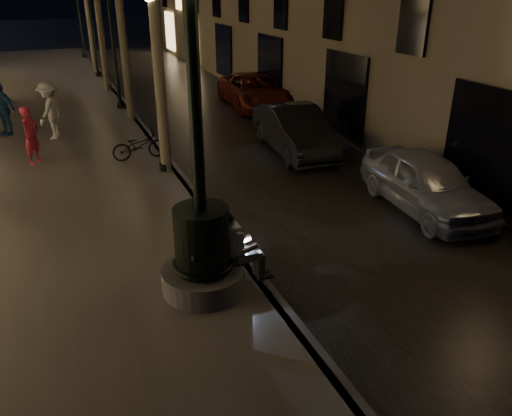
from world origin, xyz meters
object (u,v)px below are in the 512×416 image
lamp_curb_b (112,30)px  car_third (255,91)px  seated_man_laptop (238,246)px  pedestrian_white (50,110)px  pedestrian_red (31,135)px  pedestrian_blue (2,109)px  lamp_curb_a (156,56)px  car_second (295,130)px  fountain_lamppost (202,236)px  car_front (426,183)px  lamp_curb_d (78,9)px  bicycle (139,145)px  lamp_curb_c (91,17)px

lamp_curb_b → car_third: size_ratio=0.97×
seated_man_laptop → pedestrian_white: pedestrian_white is taller
car_third → pedestrian_red: pedestrian_red is taller
lamp_curb_b → pedestrian_blue: size_ratio=2.74×
lamp_curb_a → car_second: 5.02m
fountain_lamppost → car_front: size_ratio=1.32×
lamp_curb_d → car_third: lamp_curb_d is taller
pedestrian_white → pedestrian_red: bearing=15.5°
lamp_curb_d → pedestrian_red: lamp_curb_d is taller
lamp_curb_a → car_third: (5.50, 6.82, -2.55)m
lamp_curb_a → car_second: bearing=7.8°
lamp_curb_b → bicycle: 7.29m
fountain_lamppost → bicycle: size_ratio=3.33×
seated_man_laptop → pedestrian_white: 10.77m
pedestrian_blue → seated_man_laptop: bearing=-26.6°
fountain_lamppost → pedestrian_white: (-1.98, 10.45, -0.09)m
lamp_curb_c → lamp_curb_b: bearing=-90.0°
lamp_curb_d → pedestrian_white: bearing=-97.8°
lamp_curb_b → lamp_curb_d: bearing=90.0°
car_second → pedestrian_red: 7.71m
fountain_lamppost → car_second: (5.00, 6.59, -0.49)m
lamp_curb_d → pedestrian_blue: lamp_curb_d is taller
lamp_curb_c → pedestrian_blue: bearing=-111.5°
lamp_curb_a → lamp_curb_b: 8.00m
lamp_curb_c → pedestrian_red: bearing=-103.2°
lamp_curb_d → pedestrian_white: lamp_curb_d is taller
fountain_lamppost → bicycle: fountain_lamppost is taller
seated_man_laptop → lamp_curb_a: lamp_curb_a is taller
lamp_curb_a → bicycle: lamp_curb_a is taller
fountain_lamppost → lamp_curb_b: (0.70, 14.00, 2.02)m
pedestrian_red → seated_man_laptop: bearing=-123.7°
lamp_curb_c → lamp_curb_a: bearing=-90.0°
car_second → pedestrian_white: size_ratio=2.36×
lamp_curb_d → pedestrian_red: size_ratio=2.97×
lamp_curb_b → car_front: bearing=-67.4°
lamp_curb_c → bicycle: size_ratio=3.08×
car_second → bicycle: car_second is taller
lamp_curb_a → pedestrian_white: lamp_curb_a is taller
pedestrian_red → bicycle: pedestrian_red is taller
car_second → seated_man_laptop: bearing=-118.6°
pedestrian_red → bicycle: 2.97m
lamp_curb_b → pedestrian_blue: (-4.14, -2.50, -2.16)m
lamp_curb_c → bicycle: (-0.44, -14.79, -2.62)m
lamp_curb_c → lamp_curb_d: 8.00m
pedestrian_red → pedestrian_blue: (-0.87, 3.47, 0.07)m
lamp_curb_d → pedestrian_blue: 19.08m
fountain_lamppost → lamp_curb_c: (0.70, 22.00, 2.02)m
fountain_lamppost → lamp_curb_a: size_ratio=1.08×
pedestrian_white → lamp_curb_d: bearing=-158.5°
pedestrian_white → seated_man_laptop: bearing=43.2°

